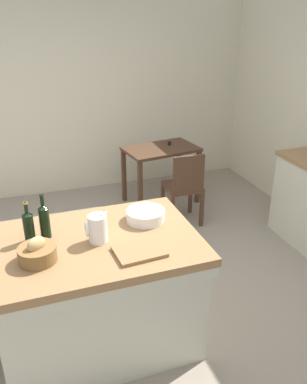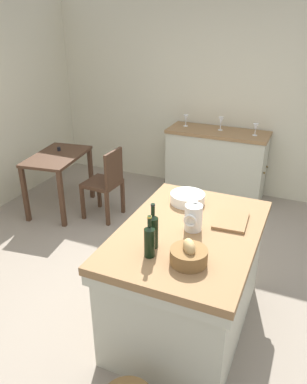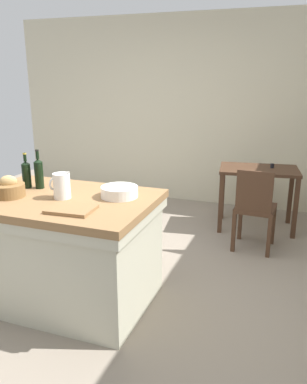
{
  "view_description": "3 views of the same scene",
  "coord_description": "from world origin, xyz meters",
  "px_view_note": "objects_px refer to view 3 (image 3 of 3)",
  "views": [
    {
      "loc": [
        -0.63,
        -2.79,
        2.33
      ],
      "look_at": [
        0.4,
        0.13,
        0.93
      ],
      "focal_mm": 37.67,
      "sensor_mm": 36.0,
      "label": 1
    },
    {
      "loc": [
        -2.52,
        -1.13,
        2.32
      ],
      "look_at": [
        0.41,
        0.15,
        0.82
      ],
      "focal_mm": 35.37,
      "sensor_mm": 36.0,
      "label": 2
    },
    {
      "loc": [
        1.44,
        -2.91,
        1.81
      ],
      "look_at": [
        0.29,
        0.25,
        0.8
      ],
      "focal_mm": 36.89,
      "sensor_mm": 36.0,
      "label": 3
    }
  ],
  "objects_px": {
    "wine_bottle_dark": "(39,173)",
    "pitcher": "(62,185)",
    "wine_bottle_amber": "(26,174)",
    "island_table": "(65,246)",
    "bread_basket": "(9,189)",
    "cutting_board": "(71,209)",
    "writing_desk": "(258,178)",
    "wash_bowl": "(119,192)",
    "wooden_chair": "(255,207)"
  },
  "relations": [
    {
      "from": "bread_basket",
      "to": "wine_bottle_amber",
      "type": "xyz_separation_m",
      "value": [
        -0.03,
        0.26,
        0.06
      ]
    },
    {
      "from": "writing_desk",
      "to": "pitcher",
      "type": "distance_m",
      "value": 2.56
    },
    {
      "from": "wine_bottle_dark",
      "to": "wine_bottle_amber",
      "type": "height_order",
      "value": "wine_bottle_dark"
    },
    {
      "from": "writing_desk",
      "to": "pitcher",
      "type": "xyz_separation_m",
      "value": [
        -1.27,
        -2.19,
        0.37
      ]
    },
    {
      "from": "cutting_board",
      "to": "wine_bottle_dark",
      "type": "distance_m",
      "value": 0.69
    },
    {
      "from": "bread_basket",
      "to": "wine_bottle_dark",
      "type": "xyz_separation_m",
      "value": [
        0.08,
        0.28,
        0.07
      ]
    },
    {
      "from": "wooden_chair",
      "to": "island_table",
      "type": "bearing_deg",
      "value": -131.52
    },
    {
      "from": "pitcher",
      "to": "wine_bottle_amber",
      "type": "bearing_deg",
      "value": 160.63
    },
    {
      "from": "island_table",
      "to": "bread_basket",
      "type": "relative_size",
      "value": 5.94
    },
    {
      "from": "pitcher",
      "to": "bread_basket",
      "type": "relative_size",
      "value": 0.99
    },
    {
      "from": "wine_bottle_dark",
      "to": "wine_bottle_amber",
      "type": "xyz_separation_m",
      "value": [
        -0.11,
        -0.02,
        -0.01
      ]
    },
    {
      "from": "pitcher",
      "to": "wooden_chair",
      "type": "bearing_deg",
      "value": 49.24
    },
    {
      "from": "island_table",
      "to": "wine_bottle_dark",
      "type": "height_order",
      "value": "wine_bottle_dark"
    },
    {
      "from": "writing_desk",
      "to": "wine_bottle_amber",
      "type": "distance_m",
      "value": 2.68
    },
    {
      "from": "wooden_chair",
      "to": "bread_basket",
      "type": "bearing_deg",
      "value": -136.56
    },
    {
      "from": "island_table",
      "to": "cutting_board",
      "type": "relative_size",
      "value": 4.52
    },
    {
      "from": "wooden_chair",
      "to": "pitcher",
      "type": "relative_size",
      "value": 3.74
    },
    {
      "from": "island_table",
      "to": "cutting_board",
      "type": "xyz_separation_m",
      "value": [
        0.24,
        -0.25,
        0.42
      ]
    },
    {
      "from": "wooden_chair",
      "to": "wash_bowl",
      "type": "bearing_deg",
      "value": -124.19
    },
    {
      "from": "wine_bottle_dark",
      "to": "wine_bottle_amber",
      "type": "distance_m",
      "value": 0.11
    },
    {
      "from": "wash_bowl",
      "to": "wine_bottle_dark",
      "type": "bearing_deg",
      "value": -179.78
    },
    {
      "from": "wine_bottle_dark",
      "to": "writing_desk",
      "type": "bearing_deg",
      "value": 51.46
    },
    {
      "from": "bread_basket",
      "to": "wine_bottle_dark",
      "type": "distance_m",
      "value": 0.3
    },
    {
      "from": "wash_bowl",
      "to": "cutting_board",
      "type": "distance_m",
      "value": 0.45
    },
    {
      "from": "wooden_chair",
      "to": "bread_basket",
      "type": "distance_m",
      "value": 2.42
    },
    {
      "from": "island_table",
      "to": "bread_basket",
      "type": "distance_m",
      "value": 0.62
    },
    {
      "from": "bread_basket",
      "to": "wine_bottle_dark",
      "type": "bearing_deg",
      "value": 74.34
    },
    {
      "from": "island_table",
      "to": "writing_desk",
      "type": "xyz_separation_m",
      "value": [
        1.29,
        2.17,
        0.14
      ]
    },
    {
      "from": "writing_desk",
      "to": "cutting_board",
      "type": "distance_m",
      "value": 2.65
    },
    {
      "from": "wash_bowl",
      "to": "island_table",
      "type": "bearing_deg",
      "value": -159.03
    },
    {
      "from": "wooden_chair",
      "to": "pitcher",
      "type": "height_order",
      "value": "pitcher"
    },
    {
      "from": "writing_desk",
      "to": "wine_bottle_amber",
      "type": "height_order",
      "value": "wine_bottle_amber"
    },
    {
      "from": "writing_desk",
      "to": "bread_basket",
      "type": "xyz_separation_m",
      "value": [
        -1.68,
        -2.29,
        0.33
      ]
    },
    {
      "from": "writing_desk",
      "to": "cutting_board",
      "type": "xyz_separation_m",
      "value": [
        -1.05,
        -2.42,
        0.28
      ]
    },
    {
      "from": "wine_bottle_dark",
      "to": "wine_bottle_amber",
      "type": "bearing_deg",
      "value": -167.82
    },
    {
      "from": "pitcher",
      "to": "wine_bottle_dark",
      "type": "height_order",
      "value": "wine_bottle_dark"
    },
    {
      "from": "pitcher",
      "to": "wine_bottle_amber",
      "type": "height_order",
      "value": "wine_bottle_amber"
    },
    {
      "from": "pitcher",
      "to": "bread_basket",
      "type": "xyz_separation_m",
      "value": [
        -0.41,
        -0.11,
        -0.04
      ]
    },
    {
      "from": "wooden_chair",
      "to": "wine_bottle_amber",
      "type": "xyz_separation_m",
      "value": [
        -1.75,
        -1.37,
        0.53
      ]
    },
    {
      "from": "wine_bottle_dark",
      "to": "pitcher",
      "type": "bearing_deg",
      "value": -28.24
    },
    {
      "from": "cutting_board",
      "to": "island_table",
      "type": "bearing_deg",
      "value": 133.7
    },
    {
      "from": "wooden_chair",
      "to": "wine_bottle_dark",
      "type": "bearing_deg",
      "value": -140.62
    },
    {
      "from": "pitcher",
      "to": "cutting_board",
      "type": "height_order",
      "value": "pitcher"
    },
    {
      "from": "wooden_chair",
      "to": "cutting_board",
      "type": "height_order",
      "value": "cutting_board"
    },
    {
      "from": "wooden_chair",
      "to": "pitcher",
      "type": "distance_m",
      "value": 2.07
    },
    {
      "from": "island_table",
      "to": "writing_desk",
      "type": "distance_m",
      "value": 2.53
    },
    {
      "from": "bread_basket",
      "to": "cutting_board",
      "type": "height_order",
      "value": "bread_basket"
    },
    {
      "from": "island_table",
      "to": "wooden_chair",
      "type": "xyz_separation_m",
      "value": [
        1.33,
        1.51,
        0.0
      ]
    },
    {
      "from": "island_table",
      "to": "wine_bottle_amber",
      "type": "height_order",
      "value": "wine_bottle_amber"
    },
    {
      "from": "cutting_board",
      "to": "writing_desk",
      "type": "bearing_deg",
      "value": 66.48
    }
  ]
}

